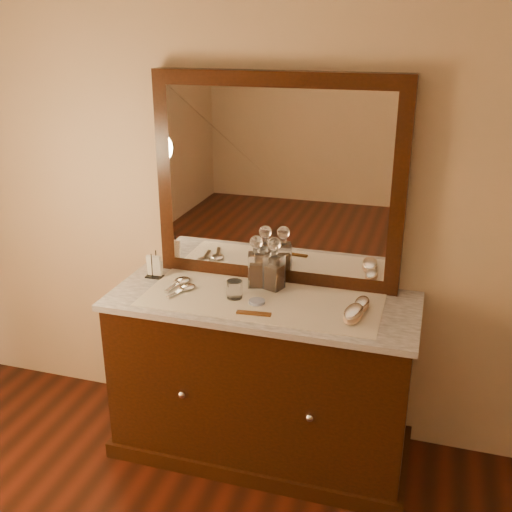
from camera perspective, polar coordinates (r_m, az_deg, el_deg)
name	(u,v)px	position (r m, az deg, el deg)	size (l,w,h in m)	color
dresser_cabinet	(262,380)	(3.02, 0.56, -11.64)	(1.40, 0.55, 0.82)	black
dresser_plinth	(262,442)	(3.23, 0.54, -17.16)	(1.46, 0.59, 0.08)	black
knob_left	(182,394)	(2.86, -7.03, -12.89)	(0.04, 0.04, 0.04)	silver
knob_right	(310,418)	(2.71, 5.12, -15.01)	(0.04, 0.04, 0.04)	silver
marble_top	(262,302)	(2.81, 0.59, -4.34)	(1.44, 0.59, 0.03)	white
mirror_frame	(277,181)	(2.86, 2.03, 7.09)	(1.20, 0.08, 1.00)	black
mirror_glass	(275,183)	(2.82, 1.85, 6.93)	(1.06, 0.01, 0.86)	white
lace_runner	(261,300)	(2.78, 0.48, -4.19)	(1.10, 0.45, 0.00)	silver
pin_dish	(257,302)	(2.75, 0.08, -4.35)	(0.07, 0.07, 0.01)	white
comb	(254,313)	(2.65, -0.21, -5.45)	(0.15, 0.03, 0.01)	brown
napkin_rack	(154,267)	(3.06, -9.61, -1.05)	(0.09, 0.06, 0.13)	black
decanter_left	(256,267)	(2.89, 0.04, -1.02)	(0.10, 0.10, 0.26)	brown
decanter_right	(274,269)	(2.86, 1.73, -1.24)	(0.10, 0.10, 0.26)	brown
brush_near	(353,314)	(2.63, 9.21, -5.41)	(0.09, 0.18, 0.05)	tan
brush_far	(362,304)	(2.74, 9.99, -4.52)	(0.07, 0.14, 0.04)	tan
hand_mirror_outer	(180,282)	(2.97, -7.19, -2.42)	(0.09, 0.20, 0.02)	silver
hand_mirror_inner	(185,288)	(2.90, -6.76, -3.06)	(0.10, 0.19, 0.02)	silver
tumblers	(234,289)	(2.79, -2.05, -3.18)	(0.07, 0.07, 0.08)	white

